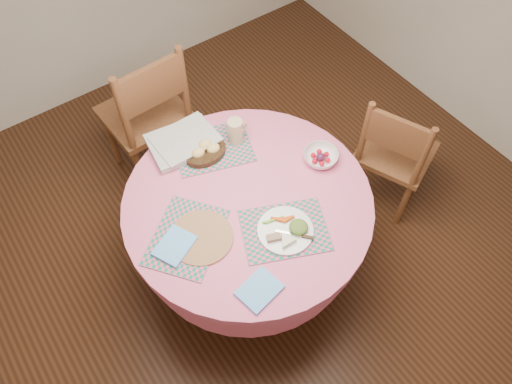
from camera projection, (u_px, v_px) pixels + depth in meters
ground at (249, 269)px, 3.06m from camera, size 4.00×4.00×0.00m
room_envelope at (244, 38)px, 1.65m from camera, size 4.01×4.01×2.71m
dining_table at (248, 221)px, 2.60m from camera, size 1.24×1.24×0.75m
chair_right at (394, 153)px, 2.97m from camera, size 0.53×0.54×0.91m
chair_back at (148, 114)px, 3.06m from camera, size 0.51×0.49×1.05m
placemat_front at (285, 230)px, 2.34m from camera, size 0.49×0.44×0.01m
placemat_left at (186, 237)px, 2.32m from camera, size 0.50×0.48×0.01m
placemat_back at (213, 148)px, 2.63m from camera, size 0.48×0.41×0.01m
wicker_trivet at (201, 237)px, 2.32m from camera, size 0.30×0.30×0.01m
napkin_near at (259, 290)px, 2.17m from camera, size 0.20×0.17×0.01m
napkin_far at (175, 246)px, 2.28m from camera, size 0.22×0.20×0.01m
dinner_plate at (287, 230)px, 2.32m from camera, size 0.26×0.26×0.05m
bread_bowl at (205, 151)px, 2.58m from camera, size 0.23×0.23×0.08m
latte_mug at (236, 131)px, 2.60m from camera, size 0.12×0.08×0.14m
fruit_bowl at (321, 157)px, 2.57m from camera, size 0.22×0.22×0.06m
newspaper_stack at (183, 142)px, 2.62m from camera, size 0.37×0.31×0.04m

